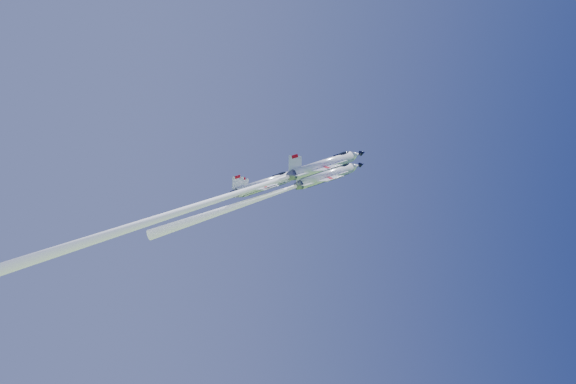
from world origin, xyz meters
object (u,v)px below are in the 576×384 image
object	(u,v)px
jet_left	(169,217)
jet_right	(200,205)
jet_lead	(272,194)
jet_slot	(179,211)

from	to	relation	value
jet_left	jet_right	distance (m)	16.18
jet_right	jet_lead	bearing A→B (deg)	111.66
jet_lead	jet_right	distance (m)	18.66
jet_lead	jet_right	world-z (taller)	jet_right
jet_right	jet_slot	world-z (taller)	jet_right
jet_slot	jet_right	bearing A→B (deg)	5.96
jet_right	jet_slot	xyz separation A→B (m)	(-2.30, 6.98, -0.11)
jet_right	jet_slot	size ratio (longest dim) A/B	1.34
jet_lead	jet_slot	world-z (taller)	jet_lead
jet_right	jet_left	bearing A→B (deg)	177.62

